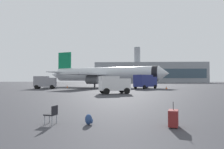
{
  "coord_description": "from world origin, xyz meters",
  "views": [
    {
      "loc": [
        -0.34,
        -3.27,
        2.06
      ],
      "look_at": [
        -2.01,
        30.24,
        3.0
      ],
      "focal_mm": 30.73,
      "sensor_mm": 36.0,
      "label": 1
    }
  ],
  "objects_px": {
    "safety_cone_near": "(67,86)",
    "rolling_suitcase": "(173,118)",
    "airplane_at_gate": "(104,74)",
    "fuel_truck": "(145,81)",
    "traveller_backpack": "(89,119)",
    "service_truck": "(45,82)",
    "gate_chair": "(52,113)",
    "safety_cone_mid": "(166,87)",
    "cargo_van": "(114,84)"
  },
  "relations": [
    {
      "from": "safety_cone_near",
      "to": "rolling_suitcase",
      "type": "distance_m",
      "value": 45.45
    },
    {
      "from": "airplane_at_gate",
      "to": "fuel_truck",
      "type": "relative_size",
      "value": 5.79
    },
    {
      "from": "rolling_suitcase",
      "to": "fuel_truck",
      "type": "bearing_deg",
      "value": 84.91
    },
    {
      "from": "safety_cone_near",
      "to": "traveller_backpack",
      "type": "xyz_separation_m",
      "value": [
        13.05,
        -41.93,
        -0.11
      ]
    },
    {
      "from": "traveller_backpack",
      "to": "fuel_truck",
      "type": "bearing_deg",
      "value": 78.95
    },
    {
      "from": "service_truck",
      "to": "gate_chair",
      "type": "distance_m",
      "value": 37.74
    },
    {
      "from": "traveller_backpack",
      "to": "gate_chair",
      "type": "height_order",
      "value": "gate_chair"
    },
    {
      "from": "safety_cone_mid",
      "to": "traveller_backpack",
      "type": "distance_m",
      "value": 37.55
    },
    {
      "from": "service_truck",
      "to": "cargo_van",
      "type": "bearing_deg",
      "value": -42.54
    },
    {
      "from": "safety_cone_mid",
      "to": "fuel_truck",
      "type": "bearing_deg",
      "value": 179.44
    },
    {
      "from": "airplane_at_gate",
      "to": "traveller_backpack",
      "type": "bearing_deg",
      "value": -85.68
    },
    {
      "from": "airplane_at_gate",
      "to": "safety_cone_near",
      "type": "distance_m",
      "value": 10.64
    },
    {
      "from": "gate_chair",
      "to": "airplane_at_gate",
      "type": "bearing_deg",
      "value": 92.11
    },
    {
      "from": "airplane_at_gate",
      "to": "service_truck",
      "type": "height_order",
      "value": "airplane_at_gate"
    },
    {
      "from": "rolling_suitcase",
      "to": "traveller_backpack",
      "type": "relative_size",
      "value": 2.29
    },
    {
      "from": "airplane_at_gate",
      "to": "cargo_van",
      "type": "distance_m",
      "value": 25.77
    },
    {
      "from": "cargo_van",
      "to": "traveller_backpack",
      "type": "distance_m",
      "value": 19.56
    },
    {
      "from": "fuel_truck",
      "to": "gate_chair",
      "type": "distance_m",
      "value": 36.75
    },
    {
      "from": "gate_chair",
      "to": "rolling_suitcase",
      "type": "bearing_deg",
      "value": -3.28
    },
    {
      "from": "safety_cone_mid",
      "to": "traveller_backpack",
      "type": "xyz_separation_m",
      "value": [
        -11.78,
        -35.66,
        -0.09
      ]
    },
    {
      "from": "safety_cone_mid",
      "to": "traveller_backpack",
      "type": "relative_size",
      "value": 1.35
    },
    {
      "from": "fuel_truck",
      "to": "traveller_backpack",
      "type": "xyz_separation_m",
      "value": [
        -6.97,
        -35.7,
        -1.54
      ]
    },
    {
      "from": "traveller_backpack",
      "to": "rolling_suitcase",
      "type": "bearing_deg",
      "value": -4.39
    },
    {
      "from": "service_truck",
      "to": "rolling_suitcase",
      "type": "height_order",
      "value": "service_truck"
    },
    {
      "from": "airplane_at_gate",
      "to": "safety_cone_near",
      "type": "relative_size",
      "value": 50.25
    },
    {
      "from": "safety_cone_near",
      "to": "gate_chair",
      "type": "distance_m",
      "value": 43.41
    },
    {
      "from": "airplane_at_gate",
      "to": "rolling_suitcase",
      "type": "xyz_separation_m",
      "value": [
        7.16,
        -45.2,
        -3.27
      ]
    },
    {
      "from": "service_truck",
      "to": "gate_chair",
      "type": "bearing_deg",
      "value": -67.32
    },
    {
      "from": "service_truck",
      "to": "fuel_truck",
      "type": "relative_size",
      "value": 0.85
    },
    {
      "from": "safety_cone_near",
      "to": "rolling_suitcase",
      "type": "bearing_deg",
      "value": -68.28
    },
    {
      "from": "traveller_backpack",
      "to": "service_truck",
      "type": "bearing_deg",
      "value": 115.05
    },
    {
      "from": "safety_cone_near",
      "to": "rolling_suitcase",
      "type": "relative_size",
      "value": 0.63
    },
    {
      "from": "service_truck",
      "to": "rolling_suitcase",
      "type": "bearing_deg",
      "value": -60.28
    },
    {
      "from": "gate_chair",
      "to": "safety_cone_mid",
      "type": "bearing_deg",
      "value": 69.22
    },
    {
      "from": "cargo_van",
      "to": "safety_cone_near",
      "type": "xyz_separation_m",
      "value": [
        -13.46,
        22.42,
        -1.11
      ]
    },
    {
      "from": "airplane_at_gate",
      "to": "safety_cone_mid",
      "type": "height_order",
      "value": "airplane_at_gate"
    },
    {
      "from": "service_truck",
      "to": "rolling_suitcase",
      "type": "relative_size",
      "value": 4.66
    },
    {
      "from": "service_truck",
      "to": "rolling_suitcase",
      "type": "xyz_separation_m",
      "value": [
        20.05,
        -35.12,
        -1.22
      ]
    },
    {
      "from": "cargo_van",
      "to": "rolling_suitcase",
      "type": "xyz_separation_m",
      "value": [
        3.36,
        -19.8,
        -1.06
      ]
    },
    {
      "from": "cargo_van",
      "to": "safety_cone_near",
      "type": "relative_size",
      "value": 6.95
    },
    {
      "from": "airplane_at_gate",
      "to": "gate_chair",
      "type": "relative_size",
      "value": 40.54
    },
    {
      "from": "airplane_at_gate",
      "to": "gate_chair",
      "type": "distance_m",
      "value": 45.02
    },
    {
      "from": "safety_cone_near",
      "to": "gate_chair",
      "type": "bearing_deg",
      "value": -74.89
    },
    {
      "from": "fuel_truck",
      "to": "cargo_van",
      "type": "relative_size",
      "value": 1.25
    },
    {
      "from": "rolling_suitcase",
      "to": "gate_chair",
      "type": "height_order",
      "value": "rolling_suitcase"
    },
    {
      "from": "safety_cone_mid",
      "to": "rolling_suitcase",
      "type": "distance_m",
      "value": 36.83
    },
    {
      "from": "fuel_truck",
      "to": "cargo_van",
      "type": "xyz_separation_m",
      "value": [
        -6.56,
        -16.19,
        -0.32
      ]
    },
    {
      "from": "safety_cone_mid",
      "to": "gate_chair",
      "type": "xyz_separation_m",
      "value": [
        -13.52,
        -35.63,
        0.18
      ]
    },
    {
      "from": "fuel_truck",
      "to": "gate_chair",
      "type": "relative_size",
      "value": 7.0
    },
    {
      "from": "fuel_truck",
      "to": "safety_cone_near",
      "type": "distance_m",
      "value": 21.02
    }
  ]
}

